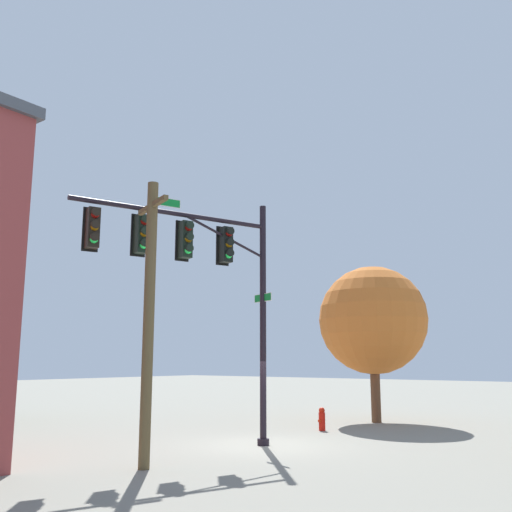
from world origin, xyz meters
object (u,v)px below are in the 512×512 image
at_px(utility_pole, 149,314).
at_px(fire_hydrant, 322,419).
at_px(tree_mid, 373,320).
at_px(signal_pole_assembly, 193,260).

xyz_separation_m(utility_pole, fire_hydrant, (-9.09, -0.56, -3.24)).
distance_m(fire_hydrant, tree_mid, 5.39).
height_order(signal_pole_assembly, utility_pole, signal_pole_assembly).
relative_size(signal_pole_assembly, utility_pole, 1.06).
bearing_deg(signal_pole_assembly, fire_hydrant, 177.33).
distance_m(utility_pole, tree_mid, 12.90).
bearing_deg(tree_mid, signal_pole_assembly, -3.60).
bearing_deg(fire_hydrant, signal_pole_assembly, -2.67).
bearing_deg(utility_pole, tree_mid, -179.04).
bearing_deg(signal_pole_assembly, utility_pole, 19.57).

